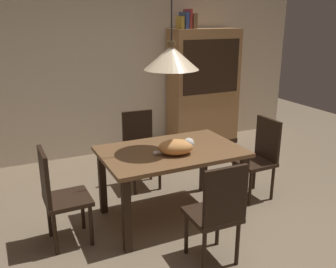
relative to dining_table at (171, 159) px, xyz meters
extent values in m
plane|color=#847056|center=(0.10, -0.41, -0.65)|extent=(10.00, 10.00, 0.00)
cube|color=beige|center=(0.10, 2.24, 0.80)|extent=(6.40, 0.10, 2.90)
cube|color=brown|center=(0.00, 0.00, 0.08)|extent=(1.40, 0.90, 0.04)
cube|color=black|center=(-0.62, -0.39, -0.29)|extent=(0.07, 0.07, 0.71)
cube|color=black|center=(0.62, -0.39, -0.29)|extent=(0.07, 0.07, 0.71)
cube|color=black|center=(-0.62, 0.39, -0.29)|extent=(0.07, 0.07, 0.71)
cube|color=black|center=(0.62, 0.39, -0.29)|extent=(0.07, 0.07, 0.71)
cube|color=black|center=(-1.05, 0.00, -0.22)|extent=(0.41, 0.41, 0.04)
cube|color=black|center=(-1.23, 0.00, 0.04)|extent=(0.04, 0.38, 0.48)
cylinder|color=black|center=(-0.89, -0.16, -0.44)|extent=(0.04, 0.04, 0.41)
cylinder|color=black|center=(-0.89, 0.16, -0.44)|extent=(0.04, 0.04, 0.41)
cylinder|color=black|center=(-1.21, -0.16, -0.44)|extent=(0.04, 0.04, 0.41)
cylinder|color=black|center=(-1.21, 0.16, -0.44)|extent=(0.04, 0.04, 0.41)
cube|color=black|center=(1.05, 0.00, -0.22)|extent=(0.41, 0.41, 0.04)
cube|color=black|center=(1.23, 0.00, 0.04)|extent=(0.04, 0.38, 0.48)
cylinder|color=black|center=(0.89, 0.16, -0.44)|extent=(0.04, 0.04, 0.41)
cylinder|color=black|center=(0.89, -0.16, -0.44)|extent=(0.04, 0.04, 0.41)
cylinder|color=black|center=(1.21, 0.16, -0.44)|extent=(0.04, 0.04, 0.41)
cylinder|color=black|center=(1.21, -0.16, -0.44)|extent=(0.04, 0.04, 0.41)
cube|color=black|center=(0.00, -0.80, -0.22)|extent=(0.41, 0.41, 0.04)
cube|color=black|center=(0.00, -0.98, 0.04)|extent=(0.38, 0.04, 0.48)
cylinder|color=black|center=(0.16, -0.64, -0.44)|extent=(0.04, 0.04, 0.41)
cylinder|color=black|center=(-0.16, -0.64, -0.44)|extent=(0.04, 0.04, 0.41)
cylinder|color=black|center=(0.16, -0.96, -0.44)|extent=(0.04, 0.04, 0.41)
cylinder|color=black|center=(-0.16, -0.96, -0.44)|extent=(0.04, 0.04, 0.41)
cube|color=black|center=(0.00, 0.80, -0.22)|extent=(0.42, 0.42, 0.04)
cube|color=black|center=(0.01, 0.98, 0.04)|extent=(0.38, 0.05, 0.48)
cylinder|color=black|center=(-0.17, 0.65, -0.44)|extent=(0.04, 0.04, 0.41)
cylinder|color=black|center=(0.15, 0.63, -0.44)|extent=(0.04, 0.04, 0.41)
cylinder|color=black|center=(-0.15, 0.97, -0.44)|extent=(0.04, 0.04, 0.41)
cylinder|color=black|center=(0.17, 0.95, -0.44)|extent=(0.04, 0.04, 0.41)
ellipsoid|color=#E59951|center=(-0.02, -0.14, 0.18)|extent=(0.39, 0.31, 0.15)
sphere|color=white|center=(0.11, -0.16, 0.20)|extent=(0.11, 0.11, 0.11)
cylinder|color=white|center=(-0.14, -0.08, 0.13)|extent=(0.18, 0.04, 0.04)
cone|color=beige|center=(0.00, 0.00, 1.01)|extent=(0.52, 0.52, 0.22)
cylinder|color=#513D23|center=(0.00, 0.00, 1.14)|extent=(0.08, 0.08, 0.04)
cube|color=#A87A4C|center=(1.49, 1.91, 0.28)|extent=(1.10, 0.44, 1.85)
cube|color=black|center=(1.49, 1.69, 0.65)|extent=(0.97, 0.01, 0.81)
cube|color=black|center=(1.49, 1.91, -0.61)|extent=(1.12, 0.45, 0.08)
cube|color=gold|center=(1.06, 1.91, 1.29)|extent=(0.04, 0.20, 0.18)
cube|color=#384C93|center=(1.13, 1.91, 1.32)|extent=(0.06, 0.24, 0.24)
cube|color=#B73833|center=(1.19, 1.91, 1.34)|extent=(0.04, 0.22, 0.28)
cube|color=brown|center=(1.26, 1.91, 1.31)|extent=(0.06, 0.24, 0.22)
camera|label=1|loc=(-1.52, -3.15, 1.38)|focal=39.65mm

